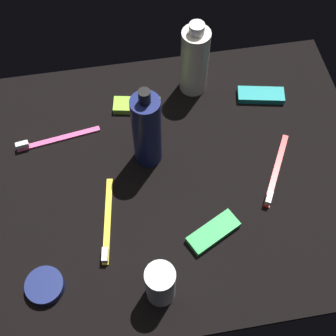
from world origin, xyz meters
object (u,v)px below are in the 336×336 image
at_px(toothbrush_red, 275,174).
at_px(snack_bar_lime, 137,106).
at_px(snack_bar_teal, 261,95).
at_px(snack_bar_green, 213,232).
at_px(cream_tin_left, 45,286).
at_px(bodywash_bottle, 194,61).
at_px(deodorant_stick, 160,284).
at_px(toothbrush_yellow, 107,225).
at_px(lotion_bottle, 147,131).
at_px(toothbrush_pink, 53,139).

xyz_separation_m(toothbrush_red, snack_bar_lime, (0.26, -0.22, 0.00)).
bearing_deg(snack_bar_teal, snack_bar_green, 71.38).
bearing_deg(cream_tin_left, snack_bar_green, -170.92).
relative_size(bodywash_bottle, snack_bar_teal, 1.79).
relative_size(deodorant_stick, toothbrush_yellow, 0.60).
distance_m(lotion_bottle, cream_tin_left, 0.34).
height_order(bodywash_bottle, snack_bar_lime, bodywash_bottle).
height_order(lotion_bottle, toothbrush_yellow, lotion_bottle).
distance_m(snack_bar_teal, snack_bar_lime, 0.28).
bearing_deg(deodorant_stick, cream_tin_left, -12.18).
xyz_separation_m(lotion_bottle, cream_tin_left, (0.22, 0.24, -0.08)).
height_order(bodywash_bottle, snack_bar_green, bodywash_bottle).
distance_m(toothbrush_red, snack_bar_green, 0.19).
height_order(deodorant_stick, toothbrush_red, deodorant_stick).
relative_size(snack_bar_green, cream_tin_left, 1.51).
bearing_deg(toothbrush_pink, toothbrush_yellow, 113.66).
relative_size(toothbrush_pink, snack_bar_green, 1.73).
height_order(snack_bar_lime, snack_bar_green, same).
bearing_deg(snack_bar_lime, deodorant_stick, 99.20).
bearing_deg(bodywash_bottle, snack_bar_teal, 158.63).
relative_size(deodorant_stick, toothbrush_pink, 0.60).
distance_m(deodorant_stick, toothbrush_pink, 0.40).
xyz_separation_m(toothbrush_red, snack_bar_green, (0.15, 0.11, 0.00)).
height_order(deodorant_stick, toothbrush_yellow, deodorant_stick).
xyz_separation_m(snack_bar_teal, snack_bar_lime, (0.28, -0.02, 0.00)).
height_order(deodorant_stick, snack_bar_green, deodorant_stick).
distance_m(deodorant_stick, snack_bar_teal, 0.50).
relative_size(lotion_bottle, snack_bar_green, 2.03).
xyz_separation_m(lotion_bottle, toothbrush_red, (-0.25, 0.09, -0.09)).
height_order(toothbrush_yellow, snack_bar_lime, toothbrush_yellow).
xyz_separation_m(snack_bar_teal, snack_bar_green, (0.18, 0.31, 0.00)).
xyz_separation_m(bodywash_bottle, cream_tin_left, (0.35, 0.41, -0.08)).
bearing_deg(cream_tin_left, deodorant_stick, 167.82).
relative_size(lotion_bottle, snack_bar_teal, 2.03).
relative_size(deodorant_stick, snack_bar_teal, 1.03).
bearing_deg(lotion_bottle, cream_tin_left, 47.64).
distance_m(lotion_bottle, snack_bar_green, 0.23).
bearing_deg(toothbrush_yellow, bodywash_bottle, -126.18).
bearing_deg(cream_tin_left, toothbrush_yellow, -140.25).
height_order(lotion_bottle, snack_bar_green, lotion_bottle).
bearing_deg(lotion_bottle, snack_bar_green, 116.50).
height_order(toothbrush_pink, snack_bar_lime, toothbrush_pink).
relative_size(lotion_bottle, toothbrush_yellow, 1.17).
xyz_separation_m(deodorant_stick, snack_bar_green, (-0.12, -0.09, -0.05)).
distance_m(lotion_bottle, deodorant_stick, 0.29).
height_order(deodorant_stick, snack_bar_lime, deodorant_stick).
distance_m(bodywash_bottle, snack_bar_teal, 0.17).
bearing_deg(toothbrush_pink, deodorant_stick, 116.03).
height_order(toothbrush_red, cream_tin_left, toothbrush_red).
relative_size(toothbrush_red, toothbrush_pink, 0.91).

